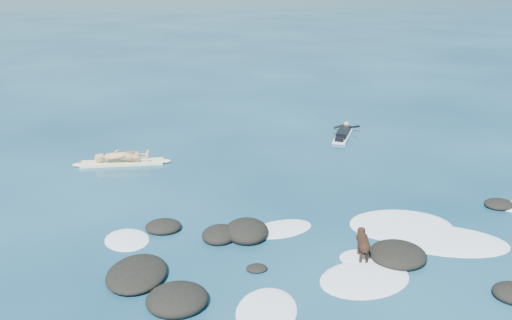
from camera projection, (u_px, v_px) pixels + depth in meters
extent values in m
plane|color=#0A2642|center=(333.00, 236.00, 15.57)|extent=(160.00, 160.00, 0.00)
ellipsoid|color=black|center=(177.00, 299.00, 12.41)|extent=(1.79, 1.76, 0.49)
ellipsoid|color=black|center=(499.00, 204.00, 17.41)|extent=(1.01, 0.92, 0.29)
ellipsoid|color=black|center=(137.00, 274.00, 13.48)|extent=(1.80, 2.10, 0.39)
ellipsoid|color=black|center=(247.00, 231.00, 15.54)|extent=(1.29, 1.49, 0.53)
ellipsoid|color=black|center=(398.00, 255.00, 14.33)|extent=(1.49, 1.51, 0.46)
ellipsoid|color=black|center=(220.00, 235.00, 15.40)|extent=(1.30, 1.37, 0.41)
ellipsoid|color=black|center=(257.00, 268.00, 13.83)|extent=(0.54, 0.45, 0.15)
ellipsoid|color=black|center=(163.00, 227.00, 15.91)|extent=(1.06, 0.95, 0.34)
ellipsoid|color=white|center=(127.00, 240.00, 15.31)|extent=(1.60, 1.74, 0.12)
ellipsoid|color=white|center=(365.00, 279.00, 13.43)|extent=(2.70, 2.31, 0.12)
ellipsoid|color=white|center=(267.00, 311.00, 12.18)|extent=(1.83, 2.19, 0.12)
ellipsoid|color=white|center=(281.00, 229.00, 15.94)|extent=(2.10, 1.58, 0.12)
ellipsoid|color=white|center=(443.00, 240.00, 15.30)|extent=(3.90, 3.03, 0.12)
ellipsoid|color=white|center=(401.00, 225.00, 16.15)|extent=(3.22, 2.59, 0.12)
ellipsoid|color=white|center=(361.00, 258.00, 14.38)|extent=(1.10, 0.90, 0.12)
cube|color=#F0EAC0|center=(122.00, 163.00, 21.07)|extent=(3.01, 0.68, 0.10)
ellipsoid|color=#F0EAC0|center=(163.00, 161.00, 21.25)|extent=(0.61, 0.35, 0.11)
ellipsoid|color=#F0EAC0|center=(81.00, 165.00, 20.88)|extent=(0.61, 0.35, 0.11)
imported|color=tan|center=(120.00, 136.00, 20.73)|extent=(0.48, 0.72, 1.95)
cube|color=white|center=(343.00, 136.00, 24.36)|extent=(1.50, 2.34, 0.09)
ellipsoid|color=white|center=(347.00, 129.00, 25.42)|extent=(0.48, 0.58, 0.09)
cube|color=black|center=(343.00, 132.00, 24.31)|extent=(1.01, 1.48, 0.23)
sphere|color=tan|center=(346.00, 124.00, 25.02)|extent=(0.33, 0.33, 0.24)
cylinder|color=black|center=(340.00, 126.00, 25.29)|extent=(0.59, 0.13, 0.27)
cylinder|color=black|center=(354.00, 127.00, 25.13)|extent=(0.46, 0.51, 0.27)
cube|color=black|center=(340.00, 138.00, 23.60)|extent=(0.58, 0.69, 0.15)
cylinder|color=black|center=(363.00, 243.00, 14.13)|extent=(0.39, 0.63, 0.28)
sphere|color=black|center=(362.00, 238.00, 14.38)|extent=(0.35, 0.35, 0.30)
sphere|color=black|center=(365.00, 248.00, 13.88)|extent=(0.31, 0.31, 0.27)
sphere|color=black|center=(361.00, 231.00, 14.50)|extent=(0.25, 0.25, 0.21)
cone|color=black|center=(361.00, 229.00, 14.63)|extent=(0.13, 0.15, 0.11)
cone|color=black|center=(359.00, 228.00, 14.47)|extent=(0.11, 0.09, 0.10)
cone|color=black|center=(364.00, 228.00, 14.46)|extent=(0.11, 0.09, 0.10)
cylinder|color=black|center=(359.00, 250.00, 14.42)|extent=(0.08, 0.08, 0.38)
cylinder|color=black|center=(365.00, 250.00, 14.41)|extent=(0.08, 0.08, 0.38)
cylinder|color=black|center=(361.00, 257.00, 14.04)|extent=(0.08, 0.08, 0.38)
cylinder|color=black|center=(367.00, 257.00, 14.03)|extent=(0.08, 0.08, 0.38)
cylinder|color=black|center=(366.00, 248.00, 13.74)|extent=(0.10, 0.28, 0.17)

